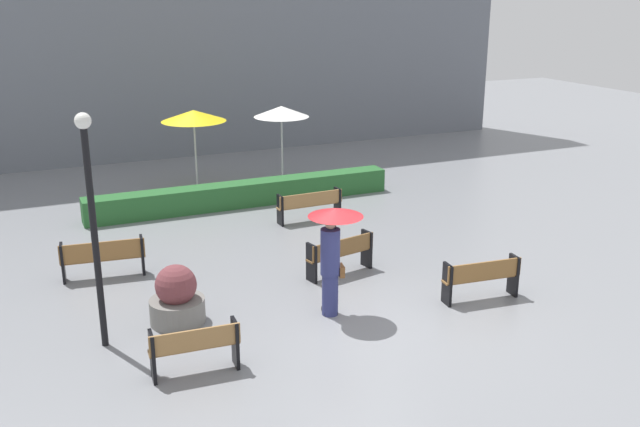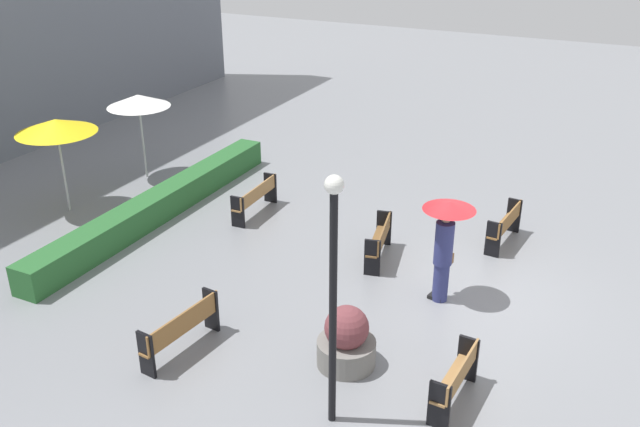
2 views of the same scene
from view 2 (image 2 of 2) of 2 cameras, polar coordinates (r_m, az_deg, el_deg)
name	(u,v)px [view 2 (image 2 of 2)]	position (r m, az deg, el deg)	size (l,w,h in m)	color
ground_plane	(475,295)	(14.90, 12.76, -6.63)	(60.00, 60.00, 0.00)	gray
bench_back_row	(256,197)	(17.97, -5.37, 1.41)	(1.87, 0.41, 0.83)	#9E7242
bench_mid_center	(380,239)	(15.71, 5.03, -2.13)	(1.69, 0.67, 0.87)	brown
bench_near_left	(456,378)	(11.68, 11.30, -13.27)	(1.52, 0.45, 0.86)	#9E7242
bench_near_right	(506,224)	(16.94, 15.22, -0.85)	(1.69, 0.51, 0.87)	olive
bench_far_left	(182,328)	(12.84, -11.46, -9.33)	(1.84, 0.54, 0.88)	olive
pedestrian_with_umbrella	(446,236)	(13.93, 10.43, -1.87)	(1.07, 1.07, 2.19)	navy
planter_pot	(346,341)	(12.32, 2.22, -10.54)	(1.06, 1.06, 1.17)	slate
lamp_post	(333,281)	(9.97, 1.11, -5.67)	(0.28, 0.28, 4.23)	black
patio_umbrella_yellow	(56,126)	(18.72, -21.17, 6.81)	(2.04, 2.04, 2.53)	silver
patio_umbrella_white	(138,101)	(20.46, -14.91, 9.06)	(1.81, 1.81, 2.52)	silver
hedge_strip	(160,204)	(18.31, -13.18, 0.76)	(9.16, 0.70, 0.70)	#28602D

